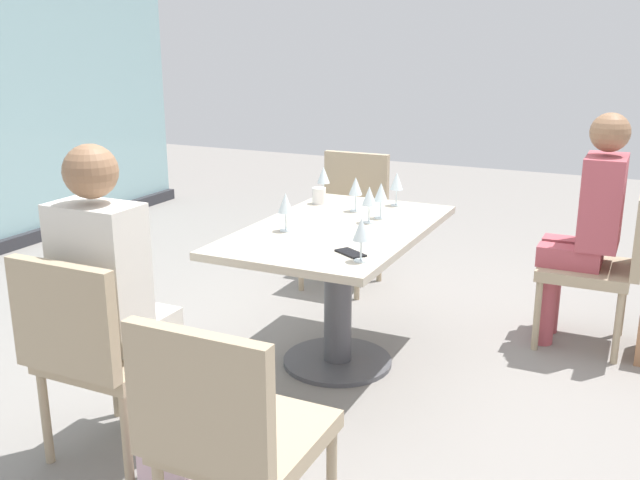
{
  "coord_description": "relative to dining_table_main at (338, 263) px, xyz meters",
  "views": [
    {
      "loc": [
        -3.1,
        -1.37,
        1.63
      ],
      "look_at": [
        0.0,
        0.1,
        0.65
      ],
      "focal_mm": 40.23,
      "sensor_mm": 36.0,
      "label": 1
    }
  ],
  "objects": [
    {
      "name": "ground_plane",
      "position": [
        0.0,
        0.0,
        -0.54
      ],
      "size": [
        12.0,
        12.0,
        0.0
      ],
      "primitive_type": "plane",
      "color": "gray"
    },
    {
      "name": "cell_phone_on_table",
      "position": [
        -0.39,
        -0.23,
        0.19
      ],
      "size": [
        0.13,
        0.16,
        0.01
      ],
      "primitive_type": "cube",
      "rotation": [
        0.0,
        0.0,
        -0.54
      ],
      "color": "black",
      "rests_on": "dining_table_main"
    },
    {
      "name": "person_far_left",
      "position": [
        -1.09,
        0.47,
        0.16
      ],
      "size": [
        0.39,
        0.34,
        1.26
      ],
      "color": "silver",
      "rests_on": "ground_plane"
    },
    {
      "name": "chair_far_right",
      "position": [
        1.2,
        0.47,
        -0.05
      ],
      "size": [
        0.5,
        0.46,
        0.87
      ],
      "color": "tan",
      "rests_on": "ground_plane"
    },
    {
      "name": "chair_side_end",
      "position": [
        -1.5,
        -0.31,
        -0.05
      ],
      "size": [
        0.5,
        0.46,
        0.87
      ],
      "color": "tan",
      "rests_on": "ground_plane"
    },
    {
      "name": "chair_front_right",
      "position": [
        0.81,
        -1.19,
        -0.05
      ],
      "size": [
        0.46,
        0.5,
        0.87
      ],
      "color": "tan",
      "rests_on": "ground_plane"
    },
    {
      "name": "wine_glass_2",
      "position": [
        -0.18,
        0.2,
        0.32
      ],
      "size": [
        0.07,
        0.07,
        0.18
      ],
      "color": "silver",
      "rests_on": "dining_table_main"
    },
    {
      "name": "chair_far_left",
      "position": [
        -1.2,
        0.47,
        -0.05
      ],
      "size": [
        0.5,
        0.46,
        0.87
      ],
      "color": "tan",
      "rests_on": "ground_plane"
    },
    {
      "name": "handbag_1",
      "position": [
        -1.27,
        0.1,
        -0.4
      ],
      "size": [
        0.34,
        0.27,
        0.28
      ],
      "primitive_type": "cube",
      "rotation": [
        0.0,
        0.0,
        0.43
      ],
      "color": "beige",
      "rests_on": "ground_plane"
    },
    {
      "name": "wine_glass_4",
      "position": [
        0.14,
        -0.11,
        0.32
      ],
      "size": [
        0.07,
        0.07,
        0.18
      ],
      "color": "silver",
      "rests_on": "dining_table_main"
    },
    {
      "name": "wine_glass_5",
      "position": [
        -0.47,
        -0.31,
        0.32
      ],
      "size": [
        0.07,
        0.07,
        0.18
      ],
      "color": "silver",
      "rests_on": "dining_table_main"
    },
    {
      "name": "dining_table_main",
      "position": [
        0.0,
        0.0,
        0.0
      ],
      "size": [
        1.35,
        0.81,
        0.73
      ],
      "color": "#BCB29E",
      "rests_on": "ground_plane"
    },
    {
      "name": "person_front_right",
      "position": [
        0.81,
        -1.08,
        0.16
      ],
      "size": [
        0.34,
        0.39,
        1.26
      ],
      "color": "#B24C56",
      "rests_on": "ground_plane"
    },
    {
      "name": "wine_glass_3",
      "position": [
        0.55,
        -0.1,
        0.32
      ],
      "size": [
        0.07,
        0.07,
        0.18
      ],
      "color": "silver",
      "rests_on": "dining_table_main"
    },
    {
      "name": "wine_glass_0",
      "position": [
        0.54,
        0.34,
        0.32
      ],
      "size": [
        0.07,
        0.07,
        0.18
      ],
      "color": "silver",
      "rests_on": "dining_table_main"
    },
    {
      "name": "wine_glass_1",
      "position": [
        0.25,
        -0.12,
        0.32
      ],
      "size": [
        0.07,
        0.07,
        0.18
      ],
      "color": "silver",
      "rests_on": "dining_table_main"
    },
    {
      "name": "wine_glass_6",
      "position": [
        0.33,
        0.05,
        0.32
      ],
      "size": [
        0.07,
        0.07,
        0.18
      ],
      "color": "silver",
      "rests_on": "dining_table_main"
    },
    {
      "name": "coffee_cup",
      "position": [
        0.41,
        0.3,
        0.23
      ],
      "size": [
        0.08,
        0.08,
        0.09
      ],
      "primitive_type": "cylinder",
      "color": "white",
      "rests_on": "dining_table_main"
    }
  ]
}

